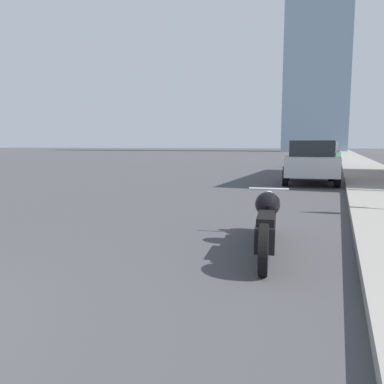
# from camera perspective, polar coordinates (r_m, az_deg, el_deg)

# --- Properties ---
(sidewalk) EXTENTS (2.66, 240.00, 0.15)m
(sidewalk) POSITION_cam_1_polar(r_m,az_deg,el_deg) (40.59, 23.60, 4.56)
(sidewalk) COLOR gray
(sidewalk) RESTS_ON ground_plane
(distant_tower) EXTENTS (14.96, 14.96, 63.51)m
(distant_tower) POSITION_cam_1_polar(r_m,az_deg,el_deg) (104.23, 18.95, 23.63)
(distant_tower) COLOR #8CA5BC
(distant_tower) RESTS_ON ground_plane
(motorcycle) EXTENTS (0.67, 2.58, 0.79)m
(motorcycle) POSITION_cam_1_polar(r_m,az_deg,el_deg) (5.31, 11.31, -4.61)
(motorcycle) COLOR black
(motorcycle) RESTS_ON ground_plane
(parked_car_silver) EXTENTS (2.24, 4.05, 1.63)m
(parked_car_silver) POSITION_cam_1_polar(r_m,az_deg,el_deg) (15.08, 17.58, 4.42)
(parked_car_silver) COLOR #BCBCC1
(parked_car_silver) RESTS_ON ground_plane
(parked_car_green) EXTENTS (2.07, 4.15, 1.73)m
(parked_car_green) POSITION_cam_1_polar(r_m,az_deg,el_deg) (26.58, 19.59, 5.41)
(parked_car_green) COLOR #1E6B33
(parked_car_green) RESTS_ON ground_plane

